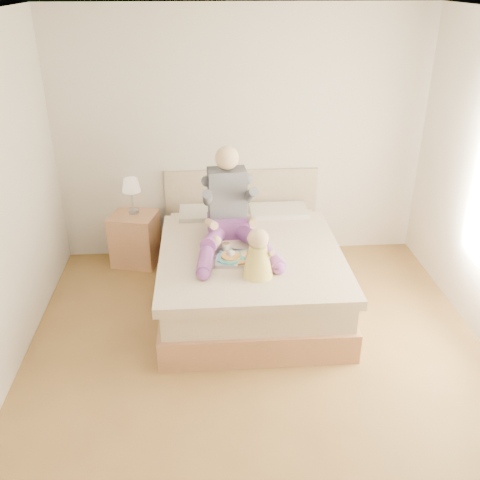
{
  "coord_description": "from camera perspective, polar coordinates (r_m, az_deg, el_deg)",
  "views": [
    {
      "loc": [
        -0.41,
        -3.52,
        2.94
      ],
      "look_at": [
        -0.11,
        0.8,
        0.77
      ],
      "focal_mm": 40.0,
      "sensor_mm": 36.0,
      "label": 1
    }
  ],
  "objects": [
    {
      "name": "room",
      "position": [
        3.84,
        3.64,
        4.63
      ],
      "size": [
        4.02,
        4.22,
        2.71
      ],
      "color": "brown",
      "rests_on": "ground"
    },
    {
      "name": "bed",
      "position": [
        5.31,
        0.93,
        -3.01
      ],
      "size": [
        1.7,
        2.18,
        1.0
      ],
      "color": "#9A6948",
      "rests_on": "ground"
    },
    {
      "name": "nightstand",
      "position": [
        6.06,
        -11.1,
        0.14
      ],
      "size": [
        0.56,
        0.53,
        0.58
      ],
      "rotation": [
        0.0,
        0.0,
        -0.24
      ],
      "color": "#9A6948",
      "rests_on": "ground"
    },
    {
      "name": "lamp",
      "position": [
        5.87,
        -11.53,
        5.55
      ],
      "size": [
        0.19,
        0.19,
        0.4
      ],
      "color": "silver",
      "rests_on": "nightstand"
    },
    {
      "name": "adult",
      "position": [
        5.1,
        -1.09,
        2.76
      ],
      "size": [
        0.78,
        1.13,
        0.92
      ],
      "rotation": [
        0.0,
        0.0,
        0.08
      ],
      "color": "#713688",
      "rests_on": "bed"
    },
    {
      "name": "tray",
      "position": [
        4.84,
        0.06,
        -1.82
      ],
      "size": [
        0.49,
        0.41,
        0.13
      ],
      "rotation": [
        0.0,
        0.0,
        -0.15
      ],
      "color": "silver",
      "rests_on": "bed"
    },
    {
      "name": "baby",
      "position": [
        4.53,
        1.91,
        -1.77
      ],
      "size": [
        0.3,
        0.4,
        0.44
      ],
      "rotation": [
        0.0,
        0.0,
        -0.06
      ],
      "color": "#E1C547",
      "rests_on": "bed"
    }
  ]
}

